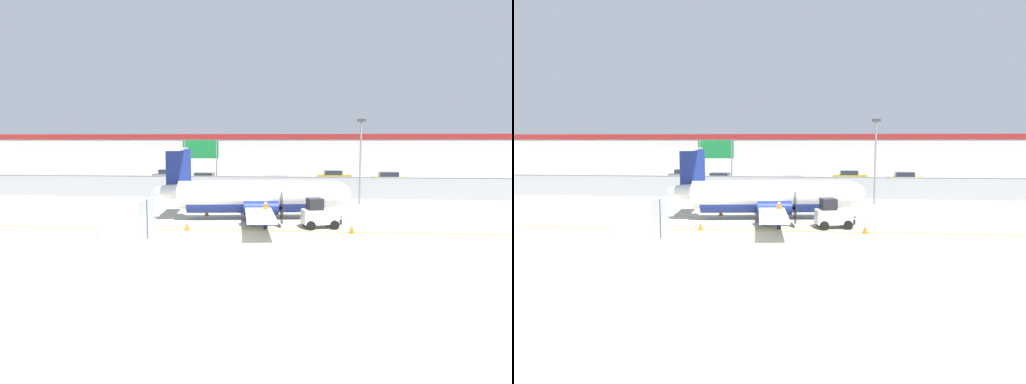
# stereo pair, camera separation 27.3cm
# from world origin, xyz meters

# --- Properties ---
(ground_plane) EXTENTS (140.00, 140.00, 0.01)m
(ground_plane) POSITION_xyz_m (0.00, 2.00, 0.00)
(ground_plane) COLOR #B2AD99
(perimeter_fence) EXTENTS (98.00, 0.10, 2.10)m
(perimeter_fence) POSITION_xyz_m (0.00, 18.00, 1.12)
(perimeter_fence) COLOR gray
(perimeter_fence) RESTS_ON ground
(parking_lot_strip) EXTENTS (98.00, 17.00, 0.12)m
(parking_lot_strip) POSITION_xyz_m (0.00, 29.50, 0.06)
(parking_lot_strip) COLOR #38383A
(parking_lot_strip) RESTS_ON ground
(background_building) EXTENTS (91.00, 8.10, 6.50)m
(background_building) POSITION_xyz_m (0.00, 47.99, 3.26)
(background_building) COLOR #BCB7B2
(background_building) RESTS_ON ground
(commuter_airplane) EXTENTS (13.64, 16.07, 4.92)m
(commuter_airplane) POSITION_xyz_m (0.47, 6.08, 1.60)
(commuter_airplane) COLOR white
(commuter_airplane) RESTS_ON ground
(baggage_tug) EXTENTS (2.53, 1.84, 1.88)m
(baggage_tug) POSITION_xyz_m (4.51, 3.23, 0.86)
(baggage_tug) COLOR silver
(baggage_tug) RESTS_ON ground
(ground_crew_worker) EXTENTS (0.44, 0.54, 1.70)m
(ground_crew_worker) POSITION_xyz_m (1.22, 2.60, 0.95)
(ground_crew_worker) COLOR #191E4C
(ground_crew_worker) RESTS_ON ground
(cargo_container) EXTENTS (2.64, 2.29, 2.20)m
(cargo_container) POSITION_xyz_m (-6.31, -0.62, 1.10)
(cargo_container) COLOR #B7BCC1
(cargo_container) RESTS_ON ground
(traffic_cone_near_left) EXTENTS (0.36, 0.36, 0.64)m
(traffic_cone_near_left) POSITION_xyz_m (-3.52, 1.87, 0.31)
(traffic_cone_near_left) COLOR orange
(traffic_cone_near_left) RESTS_ON ground
(traffic_cone_near_right) EXTENTS (0.36, 0.36, 0.64)m
(traffic_cone_near_right) POSITION_xyz_m (-3.39, 7.37, 0.31)
(traffic_cone_near_right) COLOR orange
(traffic_cone_near_right) RESTS_ON ground
(traffic_cone_far_left) EXTENTS (0.36, 0.36, 0.64)m
(traffic_cone_far_left) POSITION_xyz_m (6.34, 1.74, 0.31)
(traffic_cone_far_left) COLOR orange
(traffic_cone_far_left) RESTS_ON ground
(parked_car_0) EXTENTS (4.24, 2.08, 1.58)m
(parked_car_0) POSITION_xyz_m (-13.77, 34.27, 0.89)
(parked_car_0) COLOR slate
(parked_car_0) RESTS_ON parking_lot_strip
(parked_car_1) EXTENTS (4.27, 2.15, 1.58)m
(parked_car_1) POSITION_xyz_m (-7.90, 28.42, 0.89)
(parked_car_1) COLOR navy
(parked_car_1) RESTS_ON parking_lot_strip
(parked_car_2) EXTENTS (4.36, 2.37, 1.58)m
(parked_car_2) POSITION_xyz_m (0.85, 23.75, 0.89)
(parked_car_2) COLOR gray
(parked_car_2) RESTS_ON parking_lot_strip
(parked_car_3) EXTENTS (4.28, 2.16, 1.58)m
(parked_car_3) POSITION_xyz_m (7.92, 34.01, 0.89)
(parked_car_3) COLOR #B28C19
(parked_car_3) RESTS_ON parking_lot_strip
(parked_car_4) EXTENTS (4.24, 2.08, 1.58)m
(parked_car_4) POSITION_xyz_m (14.41, 31.52, 0.89)
(parked_car_4) COLOR #B28C19
(parked_car_4) RESTS_ON parking_lot_strip
(apron_light_pole) EXTENTS (0.70, 0.30, 7.27)m
(apron_light_pole) POSITION_xyz_m (8.52, 14.57, 4.30)
(apron_light_pole) COLOR slate
(apron_light_pole) RESTS_ON ground
(highway_sign) EXTENTS (3.60, 0.14, 5.50)m
(highway_sign) POSITION_xyz_m (-6.44, 20.02, 4.14)
(highway_sign) COLOR slate
(highway_sign) RESTS_ON ground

